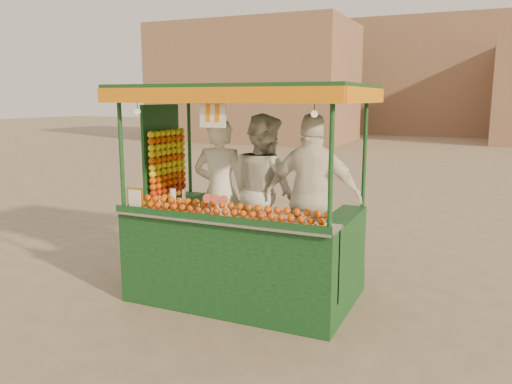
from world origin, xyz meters
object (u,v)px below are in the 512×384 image
at_px(vendor_left, 220,192).
at_px(vendor_middle, 264,191).
at_px(juice_cart, 237,232).
at_px(vendor_right, 313,197).

bearing_deg(vendor_left, vendor_middle, -175.63).
height_order(juice_cart, vendor_middle, juice_cart).
xyz_separation_m(vendor_left, vendor_middle, (0.51, 0.14, 0.03)).
relative_size(vendor_left, vendor_right, 0.96).
bearing_deg(vendor_middle, juice_cart, 108.33).
xyz_separation_m(juice_cart, vendor_right, (0.80, 0.25, 0.41)).
height_order(vendor_left, vendor_middle, vendor_middle).
bearing_deg(vendor_right, vendor_middle, -21.43).
bearing_deg(vendor_middle, vendor_left, 52.69).
distance_m(vendor_middle, vendor_right, 0.68).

